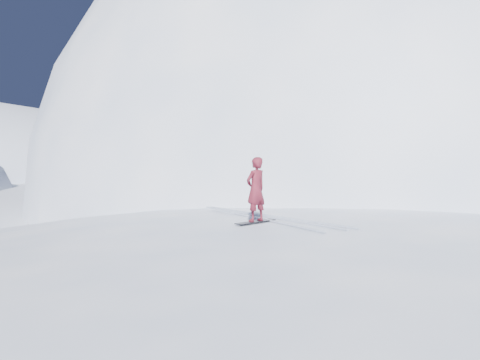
{
  "coord_description": "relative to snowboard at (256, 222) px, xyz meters",
  "views": [
    {
      "loc": [
        -6.96,
        -6.97,
        4.15
      ],
      "look_at": [
        -1.62,
        4.28,
        3.5
      ],
      "focal_mm": 32.0,
      "sensor_mm": 36.0,
      "label": 1
    }
  ],
  "objects": [
    {
      "name": "wind_bumps",
      "position": [
        1.06,
        -1.16,
        -2.41
      ],
      "size": [
        16.0,
        14.4,
        1.0
      ],
      "color": "white",
      "rests_on": "ground"
    },
    {
      "name": "board_tracks",
      "position": [
        0.72,
        0.84,
        0.01
      ],
      "size": [
        1.82,
        5.97,
        0.04
      ],
      "color": "silver",
      "rests_on": "ground"
    },
    {
      "name": "snowboard",
      "position": [
        0.0,
        0.0,
        0.0
      ],
      "size": [
        1.36,
        0.63,
        0.02
      ],
      "primitive_type": "cube",
      "rotation": [
        0.0,
        0.0,
        0.3
      ],
      "color": "black",
      "rests_on": "near_ridge"
    },
    {
      "name": "snowboarder",
      "position": [
        0.0,
        0.0,
        0.88
      ],
      "size": [
        0.73,
        0.59,
        1.75
      ],
      "primitive_type": "imported",
      "rotation": [
        0.0,
        0.0,
        3.44
      ],
      "color": "maroon",
      "rests_on": "snowboard"
    },
    {
      "name": "summit_peak",
      "position": [
        23.62,
        22.72,
        -2.41
      ],
      "size": [
        60.0,
        56.0,
        56.0
      ],
      "primitive_type": "ellipsoid",
      "color": "white",
      "rests_on": "ground"
    },
    {
      "name": "peak_shoulder",
      "position": [
        11.62,
        16.72,
        -2.41
      ],
      "size": [
        28.0,
        24.0,
        18.0
      ],
      "primitive_type": "ellipsoid",
      "color": "white",
      "rests_on": "ground"
    },
    {
      "name": "ground",
      "position": [
        1.62,
        -3.28,
        -2.41
      ],
      "size": [
        400.0,
        400.0,
        0.0
      ],
      "primitive_type": "plane",
      "color": "white",
      "rests_on": "ground"
    },
    {
      "name": "near_ridge",
      "position": [
        2.62,
        -0.28,
        -2.41
      ],
      "size": [
        36.0,
        28.0,
        4.8
      ],
      "primitive_type": "ellipsoid",
      "color": "white",
      "rests_on": "ground"
    }
  ]
}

